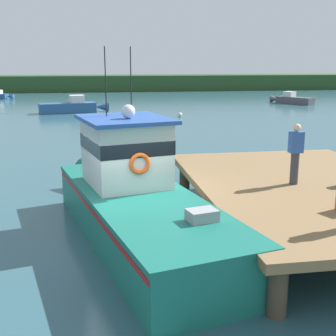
# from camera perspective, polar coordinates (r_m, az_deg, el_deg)

# --- Properties ---
(ground_plane) EXTENTS (200.00, 200.00, 0.00)m
(ground_plane) POSITION_cam_1_polar(r_m,az_deg,el_deg) (11.71, -4.54, -8.74)
(ground_plane) COLOR #2D5660
(dock) EXTENTS (6.00, 9.00, 1.20)m
(dock) POSITION_cam_1_polar(r_m,az_deg,el_deg) (12.66, 17.57, -2.51)
(dock) COLOR #4C3D2D
(dock) RESTS_ON ground
(main_fishing_boat) EXTENTS (4.32, 9.96, 4.80)m
(main_fishing_boat) POSITION_cam_1_polar(r_m,az_deg,el_deg) (11.56, -4.37, -3.75)
(main_fishing_boat) COLOR #196B5B
(main_fishing_boat) RESTS_ON ground
(deckhand_by_the_boat) EXTENTS (0.36, 0.22, 1.63)m
(deckhand_by_the_boat) POSITION_cam_1_polar(r_m,az_deg,el_deg) (12.32, 15.95, 1.89)
(deckhand_by_the_boat) COLOR #383842
(deckhand_by_the_boat) RESTS_ON dock
(moored_boat_far_left) EXTENTS (6.22, 2.51, 1.55)m
(moored_boat_far_left) POSITION_cam_1_polar(r_m,az_deg,el_deg) (41.04, -12.08, 7.65)
(moored_boat_far_left) COLOR #285184
(moored_boat_far_left) RESTS_ON ground
(moored_boat_near_channel) EXTENTS (3.56, 4.86, 1.30)m
(moored_boat_near_channel) POSITION_cam_1_polar(r_m,az_deg,el_deg) (50.95, 15.53, 8.41)
(moored_boat_near_channel) COLOR #4C4C51
(moored_boat_near_channel) RESTS_ON ground
(mooring_buoy_inshore) EXTENTS (0.44, 0.44, 0.44)m
(mooring_buoy_inshore) POSITION_cam_1_polar(r_m,az_deg,el_deg) (17.93, -2.78, -0.14)
(mooring_buoy_inshore) COLOR red
(mooring_buoy_inshore) RESTS_ON ground
(mooring_buoy_outer) EXTENTS (0.36, 0.36, 0.36)m
(mooring_buoy_outer) POSITION_cam_1_polar(r_m,az_deg,el_deg) (37.13, 1.54, 6.81)
(mooring_buoy_outer) COLOR silver
(mooring_buoy_outer) RESTS_ON ground
(far_shoreline) EXTENTS (120.00, 8.00, 2.40)m
(far_shoreline) POSITION_cam_1_polar(r_m,az_deg,el_deg) (72.90, -8.85, 10.67)
(far_shoreline) COLOR #284723
(far_shoreline) RESTS_ON ground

